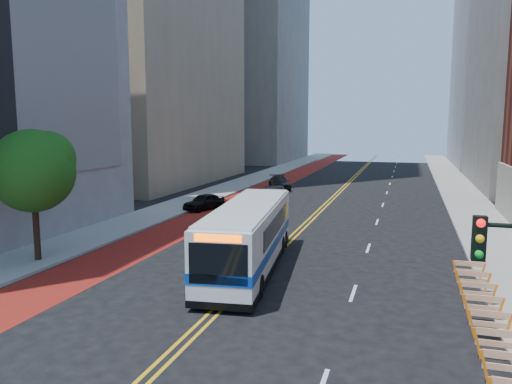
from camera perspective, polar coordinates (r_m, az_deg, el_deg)
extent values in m
plane|color=black|center=(17.66, -7.55, -16.05)|extent=(160.00, 160.00, 0.00)
cube|color=gray|center=(48.95, -5.74, -0.44)|extent=(4.00, 140.00, 0.15)
cube|color=gray|center=(45.48, 23.39, -1.70)|extent=(4.00, 140.00, 0.15)
cube|color=maroon|center=(47.60, -1.40, -0.73)|extent=(3.60, 140.00, 0.01)
cube|color=gold|center=(45.74, 8.05, -1.16)|extent=(0.14, 140.00, 0.01)
cube|color=gold|center=(45.69, 8.50, -1.18)|extent=(0.14, 140.00, 0.01)
cube|color=silver|center=(21.93, 11.05, -11.26)|extent=(0.14, 2.20, 0.01)
cube|color=silver|center=(29.58, 12.71, -6.27)|extent=(0.14, 2.20, 0.01)
cube|color=silver|center=(37.38, 13.67, -3.34)|extent=(0.14, 2.20, 0.01)
cube|color=silver|center=(45.24, 14.29, -1.42)|extent=(0.14, 2.20, 0.01)
cube|color=silver|center=(53.15, 14.73, -0.08)|extent=(0.14, 2.20, 0.01)
cube|color=silver|center=(61.08, 15.05, 0.92)|extent=(0.14, 2.20, 0.01)
cube|color=silver|center=(69.03, 15.30, 1.69)|extent=(0.14, 2.20, 0.01)
cube|color=silver|center=(76.99, 15.50, 2.29)|extent=(0.14, 2.20, 0.01)
cube|color=silver|center=(84.96, 15.66, 2.79)|extent=(0.14, 2.20, 0.01)
cube|color=silver|center=(92.93, 15.80, 3.20)|extent=(0.14, 2.20, 0.01)
cube|color=silver|center=(100.90, 15.91, 3.54)|extent=(0.14, 2.20, 0.01)
cube|color=orange|center=(15.82, 24.67, -17.70)|extent=(0.32, 0.06, 0.99)
cube|color=orange|center=(15.74, 26.82, -16.37)|extent=(1.25, 0.05, 0.22)
cube|color=orange|center=(15.89, 26.74, -17.52)|extent=(1.25, 0.05, 0.18)
cube|color=orange|center=(17.22, 23.98, -15.51)|extent=(0.32, 0.06, 0.99)
cube|color=orange|center=(17.15, 25.94, -14.28)|extent=(1.25, 0.05, 0.22)
cube|color=orange|center=(17.28, 25.87, -15.36)|extent=(1.25, 0.05, 0.18)
cube|color=orange|center=(18.65, 23.41, -13.65)|extent=(0.32, 0.06, 0.99)
cube|color=orange|center=(18.81, 26.84, -13.67)|extent=(0.32, 0.06, 0.99)
cube|color=orange|center=(18.58, 25.21, -12.52)|extent=(1.25, 0.05, 0.22)
cube|color=orange|center=(18.71, 25.14, -13.53)|extent=(1.25, 0.05, 0.18)
cube|color=orange|center=(20.09, 22.93, -12.06)|extent=(0.32, 0.06, 0.99)
cube|color=orange|center=(20.25, 26.09, -12.10)|extent=(0.32, 0.06, 0.99)
cube|color=orange|center=(20.03, 24.58, -11.01)|extent=(1.25, 0.05, 0.22)
cube|color=orange|center=(20.15, 24.53, -11.95)|extent=(1.25, 0.05, 0.18)
cube|color=orange|center=(21.55, 22.52, -10.68)|extent=(0.32, 0.06, 0.99)
cube|color=orange|center=(21.69, 25.46, -10.73)|extent=(0.32, 0.06, 0.99)
cube|color=orange|center=(21.50, 24.05, -9.70)|extent=(1.25, 0.05, 0.22)
cube|color=orange|center=(21.60, 24.00, -10.58)|extent=(1.25, 0.05, 0.18)
cube|color=orange|center=(23.02, 22.16, -9.48)|extent=(0.32, 0.06, 0.99)
cube|color=orange|center=(23.16, 24.91, -9.53)|extent=(0.32, 0.06, 0.99)
cube|color=orange|center=(22.97, 23.59, -8.55)|extent=(1.25, 0.05, 0.22)
cube|color=orange|center=(23.07, 23.54, -9.39)|extent=(1.25, 0.05, 0.18)
cube|color=orange|center=(24.51, 21.85, -8.42)|extent=(0.32, 0.06, 0.99)
cube|color=orange|center=(24.63, 24.42, -8.48)|extent=(0.32, 0.06, 0.99)
cube|color=orange|center=(24.46, 23.19, -7.55)|extent=(1.25, 0.05, 0.22)
cube|color=orange|center=(24.55, 23.14, -8.34)|extent=(1.25, 0.05, 0.18)
cylinder|color=black|center=(27.99, -23.80, -3.90)|extent=(0.32, 0.32, 3.20)
sphere|color=#16430E|center=(27.57, -24.15, 2.22)|extent=(4.20, 4.20, 4.20)
sphere|color=#16430E|center=(27.43, -22.73, 3.54)|extent=(2.80, 2.80, 2.80)
sphere|color=#16430E|center=(27.64, -25.39, 3.00)|extent=(2.40, 2.40, 2.40)
cube|color=black|center=(11.48, 24.14, -4.85)|extent=(0.28, 0.22, 0.95)
sphere|color=red|center=(11.28, 24.32, -3.27)|extent=(0.18, 0.18, 0.18)
sphere|color=yellow|center=(11.34, 24.23, -4.91)|extent=(0.18, 0.18, 0.18)
sphere|color=#0CA526|center=(11.42, 24.13, -6.52)|extent=(0.18, 0.18, 0.18)
cube|color=silver|center=(24.28, -0.84, -4.95)|extent=(3.95, 12.03, 2.80)
cube|color=#0E3A9D|center=(24.38, -0.84, -5.91)|extent=(3.99, 12.07, 0.44)
cube|color=black|center=(24.94, -0.50, -3.51)|extent=(3.57, 8.52, 0.93)
cube|color=black|center=(18.68, -4.34, -8.22)|extent=(2.25, 0.37, 1.57)
cube|color=black|center=(29.88, 1.32, -1.70)|extent=(2.04, 0.34, 0.98)
cube|color=#FF5905|center=(18.42, -4.38, -5.29)|extent=(1.79, 0.29, 0.30)
cube|color=silver|center=(24.00, -0.85, -1.57)|extent=(3.75, 11.43, 0.12)
cube|color=black|center=(24.63, -0.84, -8.13)|extent=(3.98, 12.06, 0.30)
cylinder|color=black|center=(21.34, -5.93, -10.31)|extent=(0.41, 1.01, 0.98)
cylinder|color=black|center=(20.84, 0.32, -10.72)|extent=(0.41, 1.01, 0.98)
cylinder|color=black|center=(27.95, -1.88, -5.88)|extent=(0.41, 1.01, 0.98)
cylinder|color=black|center=(27.57, 2.87, -6.08)|extent=(0.41, 1.01, 0.98)
cylinder|color=black|center=(29.30, -1.30, -5.23)|extent=(0.41, 1.01, 0.98)
cylinder|color=black|center=(28.93, 3.23, -5.41)|extent=(0.41, 1.01, 0.98)
imported|color=black|center=(41.58, -5.97, -1.11)|extent=(2.83, 4.21, 1.33)
imported|color=black|center=(44.35, 2.02, -0.38)|extent=(2.33, 4.82, 1.52)
imported|color=black|center=(53.99, 2.71, 1.05)|extent=(3.68, 5.31, 1.43)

